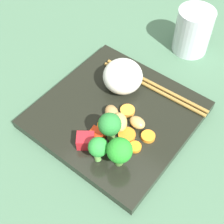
# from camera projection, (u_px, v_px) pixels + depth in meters

# --- Properties ---
(ground_plane) EXTENTS (1.10, 1.10, 0.02)m
(ground_plane) POSITION_uv_depth(u_px,v_px,m) (116.00, 121.00, 0.60)
(ground_plane) COLOR #486E52
(square_plate) EXTENTS (0.27, 0.27, 0.02)m
(square_plate) POSITION_uv_depth(u_px,v_px,m) (116.00, 115.00, 0.59)
(square_plate) COLOR black
(square_plate) RESTS_ON ground_plane
(rice_mound) EXTENTS (0.10, 0.10, 0.06)m
(rice_mound) POSITION_uv_depth(u_px,v_px,m) (123.00, 76.00, 0.60)
(rice_mound) COLOR white
(rice_mound) RESTS_ON square_plate
(broccoli_floret_0) EXTENTS (0.04, 0.04, 0.06)m
(broccoli_floret_0) POSITION_uv_depth(u_px,v_px,m) (120.00, 151.00, 0.48)
(broccoli_floret_0) COLOR #58973E
(broccoli_floret_0) RESTS_ON square_plate
(broccoli_floret_1) EXTENTS (0.04, 0.04, 0.06)m
(broccoli_floret_1) POSITION_uv_depth(u_px,v_px,m) (110.00, 125.00, 0.51)
(broccoli_floret_1) COLOR #5C9342
(broccoli_floret_1) RESTS_ON square_plate
(broccoli_floret_2) EXTENTS (0.03, 0.03, 0.05)m
(broccoli_floret_2) POSITION_uv_depth(u_px,v_px,m) (98.00, 148.00, 0.50)
(broccoli_floret_2) COLOR #66AD4D
(broccoli_floret_2) RESTS_ON square_plate
(carrot_slice_0) EXTENTS (0.03, 0.03, 0.01)m
(carrot_slice_0) POSITION_uv_depth(u_px,v_px,m) (135.00, 147.00, 0.53)
(carrot_slice_0) COLOR orange
(carrot_slice_0) RESTS_ON square_plate
(carrot_slice_1) EXTENTS (0.03, 0.03, 0.01)m
(carrot_slice_1) POSITION_uv_depth(u_px,v_px,m) (148.00, 136.00, 0.54)
(carrot_slice_1) COLOR orange
(carrot_slice_1) RESTS_ON square_plate
(carrot_slice_2) EXTENTS (0.04, 0.04, 0.01)m
(carrot_slice_2) POSITION_uv_depth(u_px,v_px,m) (127.00, 135.00, 0.55)
(carrot_slice_2) COLOR orange
(carrot_slice_2) RESTS_ON square_plate
(carrot_slice_3) EXTENTS (0.02, 0.02, 0.01)m
(carrot_slice_3) POSITION_uv_depth(u_px,v_px,m) (103.00, 126.00, 0.56)
(carrot_slice_3) COLOR orange
(carrot_slice_3) RESTS_ON square_plate
(carrot_slice_4) EXTENTS (0.04, 0.04, 0.01)m
(carrot_slice_4) POSITION_uv_depth(u_px,v_px,m) (127.00, 111.00, 0.58)
(carrot_slice_4) COLOR orange
(carrot_slice_4) RESTS_ON square_plate
(pepper_chunk_0) EXTENTS (0.03, 0.03, 0.01)m
(pepper_chunk_0) POSITION_uv_depth(u_px,v_px,m) (97.00, 135.00, 0.54)
(pepper_chunk_0) COLOR red
(pepper_chunk_0) RESTS_ON square_plate
(pepper_chunk_1) EXTENTS (0.04, 0.04, 0.02)m
(pepper_chunk_1) POSITION_uv_depth(u_px,v_px,m) (86.00, 141.00, 0.53)
(pepper_chunk_1) COLOR red
(pepper_chunk_1) RESTS_ON square_plate
(chicken_piece_0) EXTENTS (0.04, 0.04, 0.02)m
(chicken_piece_0) POSITION_uv_depth(u_px,v_px,m) (110.00, 111.00, 0.57)
(chicken_piece_0) COLOR #B3854D
(chicken_piece_0) RESTS_ON square_plate
(chicken_piece_1) EXTENTS (0.04, 0.05, 0.03)m
(chicken_piece_1) POSITION_uv_depth(u_px,v_px,m) (119.00, 122.00, 0.55)
(chicken_piece_1) COLOR tan
(chicken_piece_1) RESTS_ON square_plate
(chicken_piece_2) EXTENTS (0.03, 0.03, 0.02)m
(chicken_piece_2) POSITION_uv_depth(u_px,v_px,m) (122.00, 150.00, 0.52)
(chicken_piece_2) COLOR tan
(chicken_piece_2) RESTS_ON square_plate
(chicken_piece_3) EXTENTS (0.03, 0.02, 0.02)m
(chicken_piece_3) POSITION_uv_depth(u_px,v_px,m) (138.00, 122.00, 0.56)
(chicken_piece_3) COLOR tan
(chicken_piece_3) RESTS_ON square_plate
(chopstick_pair) EXTENTS (0.23, 0.03, 0.01)m
(chopstick_pair) POSITION_uv_depth(u_px,v_px,m) (154.00, 87.00, 0.61)
(chopstick_pair) COLOR olive
(chopstick_pair) RESTS_ON square_plate
(drinking_glass) EXTENTS (0.08, 0.08, 0.10)m
(drinking_glass) POSITION_uv_depth(u_px,v_px,m) (194.00, 32.00, 0.67)
(drinking_glass) COLOR silver
(drinking_glass) RESTS_ON ground_plane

